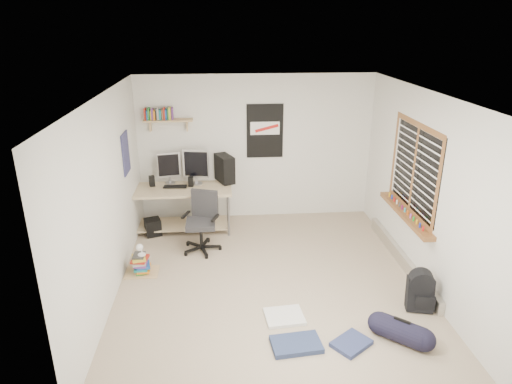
{
  "coord_description": "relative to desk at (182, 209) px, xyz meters",
  "views": [
    {
      "loc": [
        -0.61,
        -5.32,
        3.31
      ],
      "look_at": [
        -0.15,
        0.33,
        1.17
      ],
      "focal_mm": 32.0,
      "sensor_mm": 36.0,
      "label": 1
    }
  ],
  "objects": [
    {
      "name": "floor",
      "position": [
        1.27,
        -1.73,
        -0.37
      ],
      "size": [
        4.0,
        4.5,
        0.01
      ],
      "primitive_type": "cube",
      "color": "gray",
      "rests_on": "ground"
    },
    {
      "name": "ceiling",
      "position": [
        1.27,
        -1.73,
        2.14
      ],
      "size": [
        4.0,
        4.5,
        0.01
      ],
      "primitive_type": "cube",
      "color": "white",
      "rests_on": "ground"
    },
    {
      "name": "back_wall",
      "position": [
        1.27,
        0.52,
        0.89
      ],
      "size": [
        4.0,
        0.01,
        2.5
      ],
      "primitive_type": "cube",
      "color": "silver",
      "rests_on": "ground"
    },
    {
      "name": "left_wall",
      "position": [
        -0.74,
        -1.73,
        0.89
      ],
      "size": [
        0.01,
        4.5,
        2.5
      ],
      "primitive_type": "cube",
      "color": "silver",
      "rests_on": "ground"
    },
    {
      "name": "right_wall",
      "position": [
        3.27,
        -1.73,
        0.89
      ],
      "size": [
        0.01,
        4.5,
        2.5
      ],
      "primitive_type": "cube",
      "color": "silver",
      "rests_on": "ground"
    },
    {
      "name": "desk",
      "position": [
        0.0,
        0.0,
        0.0
      ],
      "size": [
        1.79,
        1.29,
        0.75
      ],
      "primitive_type": "cube",
      "rotation": [
        0.0,
        0.0,
        0.39
      ],
      "color": "tan",
      "rests_on": "floor"
    },
    {
      "name": "monitor_left",
      "position": [
        -0.2,
        0.27,
        0.59
      ],
      "size": [
        0.39,
        0.16,
        0.41
      ],
      "primitive_type": "cube",
      "rotation": [
        0.0,
        0.0,
        0.19
      ],
      "color": "#949398",
      "rests_on": "desk"
    },
    {
      "name": "monitor_right",
      "position": [
        0.24,
        0.2,
        0.62
      ],
      "size": [
        0.44,
        0.18,
        0.47
      ],
      "primitive_type": "cube",
      "rotation": [
        0.0,
        0.0,
        -0.18
      ],
      "color": "#A3A2A7",
      "rests_on": "desk"
    },
    {
      "name": "pc_tower",
      "position": [
        0.72,
        0.27,
        0.61
      ],
      "size": [
        0.35,
        0.48,
        0.46
      ],
      "primitive_type": "cube",
      "rotation": [
        0.0,
        0.0,
        0.37
      ],
      "color": "black",
      "rests_on": "desk"
    },
    {
      "name": "keyboard",
      "position": [
        -0.1,
        0.05,
        0.39
      ],
      "size": [
        0.38,
        0.15,
        0.02
      ],
      "primitive_type": "cube",
      "rotation": [
        0.0,
        0.0,
        -0.05
      ],
      "color": "black",
      "rests_on": "desk"
    },
    {
      "name": "speaker_left",
      "position": [
        -0.48,
        0.13,
        0.47
      ],
      "size": [
        0.11,
        0.11,
        0.17
      ],
      "primitive_type": "cube",
      "rotation": [
        0.0,
        0.0,
        0.31
      ],
      "color": "black",
      "rests_on": "desk"
    },
    {
      "name": "speaker_right",
      "position": [
        0.16,
        0.08,
        0.46
      ],
      "size": [
        0.09,
        0.09,
        0.16
      ],
      "primitive_type": "cube",
      "rotation": [
        0.0,
        0.0,
        -0.07
      ],
      "color": "black",
      "rests_on": "desk"
    },
    {
      "name": "office_chair",
      "position": [
        0.33,
        -0.77,
        0.12
      ],
      "size": [
        0.77,
        0.77,
        0.92
      ],
      "primitive_type": "cube",
      "rotation": [
        0.0,
        0.0,
        -0.34
      ],
      "color": "#27272A",
      "rests_on": "floor"
    },
    {
      "name": "wall_shelf",
      "position": [
        -0.18,
        0.41,
        1.42
      ],
      "size": [
        0.8,
        0.22,
        0.24
      ],
      "primitive_type": "cube",
      "color": "tan",
      "rests_on": "back_wall"
    },
    {
      "name": "poster_back_wall",
      "position": [
        1.42,
        0.5,
        1.19
      ],
      "size": [
        0.62,
        0.03,
        0.92
      ],
      "primitive_type": "cube",
      "color": "black",
      "rests_on": "back_wall"
    },
    {
      "name": "poster_left_wall",
      "position": [
        -0.72,
        -0.53,
        1.14
      ],
      "size": [
        0.02,
        0.42,
        0.6
      ],
      "primitive_type": "cube",
      "color": "navy",
      "rests_on": "left_wall"
    },
    {
      "name": "window",
      "position": [
        3.22,
        -1.43,
        1.08
      ],
      "size": [
        0.1,
        1.5,
        1.26
      ],
      "primitive_type": "cube",
      "color": "brown",
      "rests_on": "right_wall"
    },
    {
      "name": "baseboard_heater",
      "position": [
        3.22,
        -1.43,
        -0.28
      ],
      "size": [
        0.08,
        2.5,
        0.18
      ],
      "primitive_type": "cube",
      "color": "#B7B2A8",
      "rests_on": "floor"
    },
    {
      "name": "backpack",
      "position": [
        3.02,
        -2.5,
        -0.16
      ],
      "size": [
        0.36,
        0.31,
        0.41
      ],
      "primitive_type": "cube",
      "rotation": [
        0.0,
        0.0,
        -0.24
      ],
      "color": "black",
      "rests_on": "floor"
    },
    {
      "name": "duffel_bag",
      "position": [
        2.57,
        -3.08,
        -0.22
      ],
      "size": [
        0.36,
        0.36,
        0.5
      ],
      "primitive_type": "cylinder",
      "rotation": [
        0.0,
        0.0,
        -0.71
      ],
      "color": "black",
      "rests_on": "floor"
    },
    {
      "name": "tshirt",
      "position": [
        1.36,
        -2.56,
        -0.34
      ],
      "size": [
        0.48,
        0.42,
        0.04
      ],
      "primitive_type": "cube",
      "rotation": [
        0.0,
        0.0,
        0.09
      ],
      "color": "silver",
      "rests_on": "floor"
    },
    {
      "name": "jeans_a",
      "position": [
        1.42,
        -3.08,
        -0.33
      ],
      "size": [
        0.57,
        0.39,
        0.06
      ],
      "primitive_type": "cube",
      "rotation": [
        0.0,
        0.0,
        0.1
      ],
      "color": "navy",
      "rests_on": "floor"
    },
    {
      "name": "jeans_b",
      "position": [
        2.02,
        -3.11,
        -0.34
      ],
      "size": [
        0.5,
        0.48,
        0.05
      ],
      "primitive_type": "cube",
      "rotation": [
        0.0,
        0.0,
        0.63
      ],
      "color": "navy",
      "rests_on": "floor"
    },
    {
      "name": "book_stack",
      "position": [
        -0.48,
        -1.38,
        -0.21
      ],
      "size": [
        0.55,
        0.5,
        0.31
      ],
      "primitive_type": "cube",
      "rotation": [
        0.0,
        0.0,
        -0.33
      ],
      "color": "brown",
      "rests_on": "floor"
    },
    {
      "name": "desk_lamp",
      "position": [
        -0.46,
        -1.4,
        0.02
      ],
      "size": [
        0.14,
        0.2,
        0.18
      ],
      "primitive_type": "cube",
      "rotation": [
        0.0,
        0.0,
        0.21
      ],
      "color": "silver",
      "rests_on": "book_stack"
    },
    {
      "name": "subwoofer",
      "position": [
        -0.48,
        -0.17,
        -0.22
      ],
      "size": [
        0.31,
        0.31,
        0.27
      ],
      "primitive_type": "cube",
      "rotation": [
        0.0,
        0.0,
        0.33
      ],
      "color": "black",
      "rests_on": "floor"
    }
  ]
}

